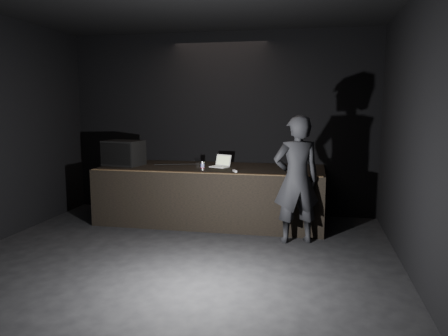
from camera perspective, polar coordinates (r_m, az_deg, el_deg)
The scene contains 11 objects.
ground at distance 5.60m, azimuth -8.20°, elevation -13.96°, with size 7.00×7.00×0.00m, color black.
room_walls at distance 5.19m, azimuth -8.65°, elevation 7.20°, with size 6.10×7.10×3.52m.
stage_riser at distance 7.97m, azimuth -1.62°, elevation -3.44°, with size 4.00×1.50×1.00m, color black.
riser_lip at distance 7.21m, azimuth -2.93°, elevation -0.60°, with size 3.92×0.10×0.01m, color brown.
stage_monitor at distance 8.34m, azimuth -13.02°, elevation 1.94°, with size 0.77×0.62×0.46m.
cable at distance 8.25m, azimuth -6.22°, elevation 0.49°, with size 0.02×0.02×0.85m, color black.
laptop at distance 7.92m, azimuth -0.38°, elevation 0.56°, with size 0.39×0.37×0.21m.
beer_can at distance 7.52m, azimuth -2.83°, elevation 0.30°, with size 0.06×0.06×0.15m.
plastic_cup at distance 7.76m, azimuth -3.43°, elevation 0.35°, with size 0.08×0.08×0.10m, color white.
wii_remote at distance 7.31m, azimuth 1.43°, elevation -0.39°, with size 0.04×0.17×0.03m, color white.
person at distance 6.75m, azimuth 9.44°, elevation -1.50°, with size 0.72×0.47×1.96m, color black.
Camera 1 is at (1.79, -4.87, 2.10)m, focal length 35.00 mm.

